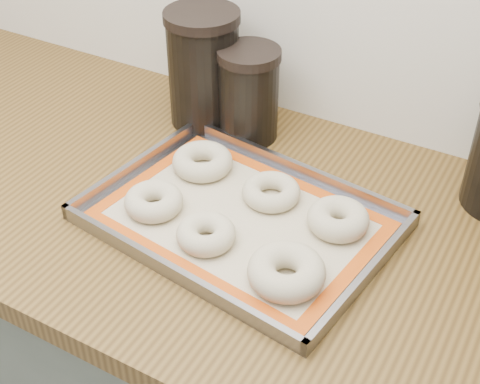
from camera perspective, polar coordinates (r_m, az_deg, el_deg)
The scene contains 11 objects.
countertop at distance 1.06m, azimuth 5.96°, elevation -4.45°, with size 3.06×0.68×0.04m, color brown.
baking_tray at distance 1.06m, azimuth -0.00°, elevation -2.27°, with size 0.50×0.39×0.03m.
baking_mat at distance 1.06m, azimuth -0.00°, elevation -2.36°, with size 0.46×0.34×0.00m.
bagel_front_left at distance 1.08m, azimuth -7.37°, elevation -0.79°, with size 0.09×0.09×0.03m, color beige.
bagel_front_mid at distance 1.01m, azimuth -2.92°, elevation -3.59°, with size 0.09×0.09×0.03m, color beige.
bagel_front_right at distance 0.95m, azimuth 3.98°, elevation -6.78°, with size 0.11×0.11×0.04m, color beige.
bagel_back_left at distance 1.16m, azimuth -3.22°, elevation 2.63°, with size 0.10×0.10×0.04m, color beige.
bagel_back_mid at distance 1.09m, azimuth 2.68°, elevation 0.02°, with size 0.10×0.10×0.03m, color beige.
bagel_back_right at distance 1.04m, azimuth 8.37°, elevation -2.29°, with size 0.10×0.10×0.04m, color beige.
canister_left at distance 1.26m, azimuth -3.13°, elevation 10.51°, with size 0.14×0.14×0.22m.
canister_mid at distance 1.22m, azimuth 0.75°, elevation 8.37°, with size 0.11×0.11×0.18m.
Camera 1 is at (0.29, 0.94, 1.59)m, focal length 50.00 mm.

